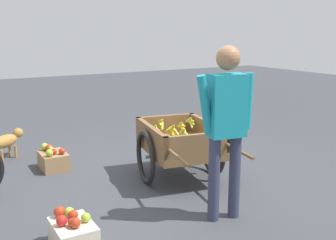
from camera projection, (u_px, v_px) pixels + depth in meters
The scene contains 6 objects.
ground_plane at pixel (160, 181), 4.91m from camera, with size 24.00×24.00×0.00m, color #3D3F44.
fruit_cart at pixel (180, 144), 4.91m from camera, with size 1.76×1.07×0.72m.
vendor_person at pixel (226, 118), 3.74m from camera, with size 0.26×0.57×1.66m.
dog at pixel (7, 141), 5.69m from camera, with size 0.46×0.55×0.40m.
apple_crate at pixel (73, 233), 3.39m from camera, with size 0.44×0.32×0.32m.
mixed_fruit_crate at pixel (53, 160), 5.32m from camera, with size 0.44×0.32×0.32m.
Camera 1 is at (-4.05, 2.25, 1.79)m, focal length 43.43 mm.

